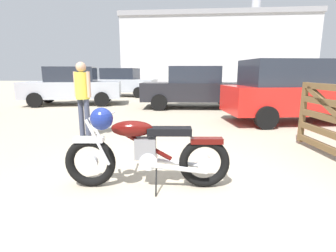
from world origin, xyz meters
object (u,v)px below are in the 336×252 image
object	(u,v)px
bystander	(83,92)
red_hatchback_near	(73,86)
pale_sedan_back	(121,82)
blue_hatchback_right	(292,91)
silver_sedan_mid	(194,87)
vintage_motorcycle	(143,150)

from	to	relation	value
bystander	red_hatchback_near	size ratio (longest dim) A/B	0.37
pale_sedan_back	bystander	bearing A→B (deg)	-75.08
pale_sedan_back	blue_hatchback_right	bearing A→B (deg)	-43.12
red_hatchback_near	silver_sedan_mid	distance (m)	5.43
vintage_motorcycle	silver_sedan_mid	world-z (taller)	silver_sedan_mid
vintage_motorcycle	red_hatchback_near	world-z (taller)	red_hatchback_near
blue_hatchback_right	silver_sedan_mid	world-z (taller)	blue_hatchback_right
bystander	pale_sedan_back	xyz separation A→B (m)	(-1.41, 9.98, -0.18)
pale_sedan_back	silver_sedan_mid	distance (m)	6.49
pale_sedan_back	vintage_motorcycle	bearing A→B (deg)	-69.29
vintage_motorcycle	blue_hatchback_right	bearing A→B (deg)	-131.40
vintage_motorcycle	bystander	xyz separation A→B (m)	(-1.68, 2.55, 0.53)
vintage_motorcycle	silver_sedan_mid	bearing A→B (deg)	-99.86
bystander	red_hatchback_near	distance (m)	6.39
vintage_motorcycle	red_hatchback_near	xyz separation A→B (m)	(-4.32, 8.36, 0.34)
vintage_motorcycle	pale_sedan_back	xyz separation A→B (m)	(-3.08, 12.53, 0.34)
bystander	blue_hatchback_right	size ratio (longest dim) A/B	0.41
bystander	blue_hatchback_right	xyz separation A→B (m)	(5.35, 1.92, -0.10)
blue_hatchback_right	pale_sedan_back	distance (m)	10.52
bystander	pale_sedan_back	size ratio (longest dim) A/B	0.38
blue_hatchback_right	silver_sedan_mid	xyz separation A→B (m)	(-2.64, 3.05, -0.08)
blue_hatchback_right	silver_sedan_mid	bearing A→B (deg)	123.25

